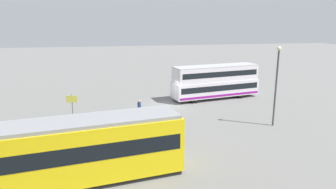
% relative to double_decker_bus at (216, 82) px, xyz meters
% --- Properties ---
extents(ground_plane, '(160.00, 160.00, 0.00)m').
position_rel_double_decker_bus_xyz_m(ground_plane, '(5.90, 1.95, -1.97)').
color(ground_plane, slate).
extents(double_decker_bus, '(10.62, 4.29, 3.86)m').
position_rel_double_decker_bus_xyz_m(double_decker_bus, '(0.00, 0.00, 0.00)').
color(double_decker_bus, silver).
rests_on(double_decker_bus, ground).
extents(tram_yellow, '(13.70, 4.66, 3.63)m').
position_rel_double_decker_bus_xyz_m(tram_yellow, '(14.98, 16.68, -0.09)').
color(tram_yellow, yellow).
rests_on(tram_yellow, ground).
extents(pedestrian_near_railing, '(0.43, 0.43, 1.80)m').
position_rel_double_decker_bus_xyz_m(pedestrian_near_railing, '(9.52, 5.89, -0.92)').
color(pedestrian_near_railing, black).
rests_on(pedestrian_near_railing, ground).
extents(pedestrian_railing, '(6.72, 0.18, 1.08)m').
position_rel_double_decker_bus_xyz_m(pedestrian_railing, '(10.20, 6.39, -1.24)').
color(pedestrian_railing, gray).
rests_on(pedestrian_railing, ground).
extents(info_sign, '(0.95, 0.22, 2.60)m').
position_rel_double_decker_bus_xyz_m(info_sign, '(15.40, 5.96, -0.19)').
color(info_sign, slate).
rests_on(info_sign, ground).
extents(street_lamp, '(0.36, 0.36, 6.81)m').
position_rel_double_decker_bus_xyz_m(street_lamp, '(-1.60, 10.08, 2.02)').
color(street_lamp, '#4C4C51').
rests_on(street_lamp, ground).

